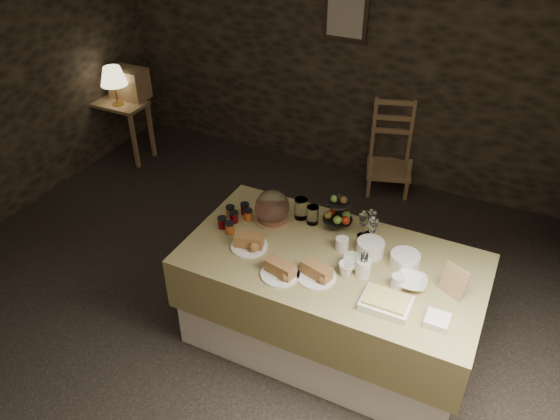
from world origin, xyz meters
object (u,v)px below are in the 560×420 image
at_px(table_lamp, 113,76).
at_px(wine_rack, 129,83).
at_px(console_table, 119,113).
at_px(chair, 392,151).
at_px(buffet_table, 330,295).
at_px(fruit_stand, 338,215).

height_order(table_lamp, wine_rack, table_lamp).
relative_size(console_table, chair, 0.91).
relative_size(buffet_table, table_lamp, 4.71).
relative_size(chair, fruit_stand, 2.44).
bearing_deg(fruit_stand, wine_rack, 154.60).
bearing_deg(table_lamp, buffet_table, -26.15).
bearing_deg(wine_rack, console_table, -105.52).
relative_size(console_table, fruit_stand, 2.22).
relative_size(wine_rack, fruit_stand, 1.36).
bearing_deg(wine_rack, buffet_table, -29.39).
height_order(chair, fruit_stand, fruit_stand).
relative_size(table_lamp, wine_rack, 1.03).
height_order(buffet_table, fruit_stand, fruit_stand).
relative_size(buffet_table, console_table, 2.98).
bearing_deg(table_lamp, fruit_stand, -21.83).
bearing_deg(fruit_stand, chair, 93.87).
xyz_separation_m(wine_rack, chair, (2.96, 0.54, -0.43)).
relative_size(console_table, table_lamp, 1.58).
height_order(console_table, table_lamp, table_lamp).
xyz_separation_m(buffet_table, console_table, (-3.24, 1.62, 0.09)).
xyz_separation_m(chair, fruit_stand, (0.14, -2.01, 0.50)).
distance_m(console_table, wine_rack, 0.35).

